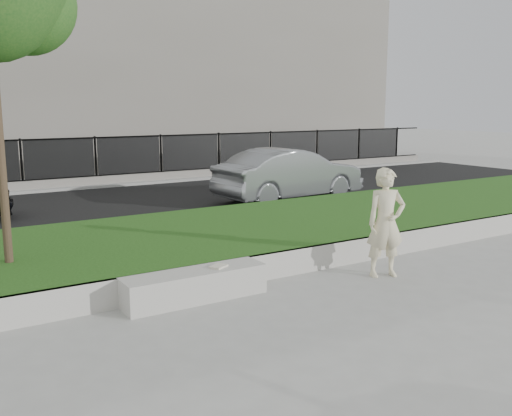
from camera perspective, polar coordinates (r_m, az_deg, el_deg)
ground at (r=7.36m, az=-0.17°, el=-10.31°), size 90.00×90.00×0.00m
grass_bank at (r=9.86m, az=-9.46°, el=-3.87°), size 34.00×4.00×0.40m
grass_kerb at (r=8.15m, az=-4.08°, el=-6.79°), size 34.00×0.08×0.40m
street at (r=15.02m, az=-17.60°, el=-0.04°), size 34.00×7.00×0.04m
far_pavement at (r=19.36m, az=-21.00°, el=2.11°), size 34.00×3.00×0.12m
iron_fence at (r=18.33m, az=-20.48°, el=3.24°), size 32.00×0.30×1.50m
stone_bench at (r=7.75m, az=-6.14°, el=-7.70°), size 1.98×0.50×0.41m
man at (r=8.83m, az=12.85°, el=-1.45°), size 0.70×0.57×1.66m
book at (r=7.82m, az=-3.76°, el=-5.84°), size 0.28×0.25×0.03m
car_silver at (r=15.47m, az=3.38°, el=3.40°), size 4.33×1.80×1.39m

